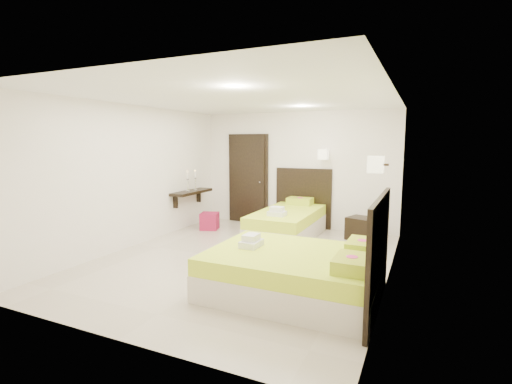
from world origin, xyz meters
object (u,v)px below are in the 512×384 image
at_px(bed_single, 289,221).
at_px(nightstand, 361,229).
at_px(ottoman, 210,221).
at_px(bed_double, 299,271).

xyz_separation_m(bed_single, nightstand, (1.39, 0.37, -0.10)).
distance_m(nightstand, ottoman, 3.26).
xyz_separation_m(bed_single, ottoman, (-1.83, -0.11, -0.13)).
bearing_deg(ottoman, nightstand, 8.63).
relative_size(bed_single, nightstand, 4.25).
height_order(bed_single, bed_double, bed_single).
relative_size(bed_double, ottoman, 5.70).
xyz_separation_m(bed_double, ottoman, (-2.92, 2.61, -0.13)).
relative_size(bed_single, ottoman, 5.79).
bearing_deg(bed_single, nightstand, 15.06).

